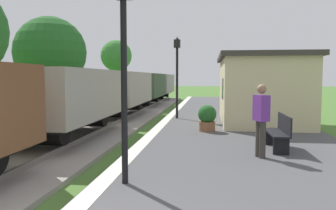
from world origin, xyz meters
TOP-DOWN VIEW (x-y plane):
  - freight_train at (-2.40, 14.14)m, footprint 2.50×32.60m
  - station_hut at (4.40, 11.56)m, footprint 3.50×5.80m
  - bench_near_hut at (4.08, 5.94)m, footprint 0.42×1.50m
  - person_waiting at (3.48, 5.01)m, footprint 0.37×0.44m
  - potted_planter at (2.21, 8.77)m, footprint 0.64×0.64m
  - lamp_post_near at (0.81, 2.72)m, footprint 0.28×0.28m
  - lamp_post_far at (0.81, 12.38)m, footprint 0.28×0.28m
  - tree_field_left at (-8.16, 18.44)m, footprint 4.69×4.69m
  - tree_field_distant at (-6.14, 27.18)m, footprint 2.80×2.80m

SIDE VIEW (x-z plane):
  - bench_near_hut at x=4.08m, z-range 0.27..1.18m
  - potted_planter at x=2.21m, z-range 0.26..1.18m
  - person_waiting at x=3.48m, z-range 0.33..2.04m
  - freight_train at x=-2.40m, z-range 0.34..2.46m
  - station_hut at x=4.40m, z-range 0.26..3.04m
  - lamp_post_near at x=0.81m, z-range 0.95..4.65m
  - lamp_post_far at x=0.81m, z-range 0.95..4.65m
  - tree_field_left at x=-8.16m, z-range 0.70..6.80m
  - tree_field_distant at x=-6.14m, z-range 1.31..6.80m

